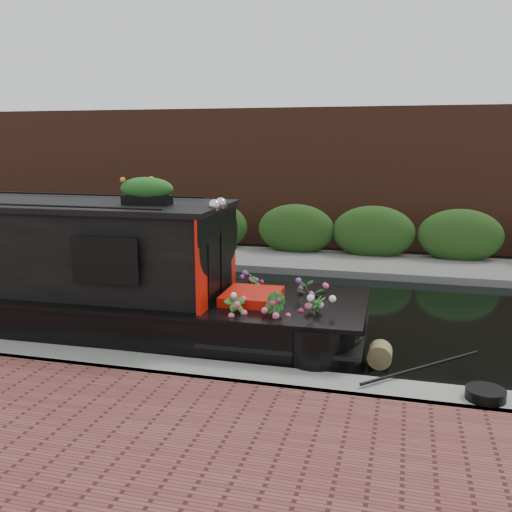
# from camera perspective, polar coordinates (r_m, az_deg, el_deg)

# --- Properties ---
(ground) EXTENTS (80.00, 80.00, 0.00)m
(ground) POSITION_cam_1_polar(r_m,az_deg,el_deg) (10.58, -2.11, -5.43)
(ground) COLOR black
(ground) RESTS_ON ground
(near_bank_coping) EXTENTS (40.00, 0.60, 0.50)m
(near_bank_coping) POSITION_cam_1_polar(r_m,az_deg,el_deg) (7.68, -9.48, -12.31)
(near_bank_coping) COLOR gray
(near_bank_coping) RESTS_ON ground
(far_bank_path) EXTENTS (40.00, 2.40, 0.34)m
(far_bank_path) POSITION_cam_1_polar(r_m,az_deg,el_deg) (14.52, 2.73, -0.75)
(far_bank_path) COLOR slate
(far_bank_path) RESTS_ON ground
(far_hedge) EXTENTS (40.00, 1.10, 2.80)m
(far_hedge) POSITION_cam_1_polar(r_m,az_deg,el_deg) (15.38, 3.43, -0.06)
(far_hedge) COLOR #234617
(far_hedge) RESTS_ON ground
(far_brick_wall) EXTENTS (40.00, 1.00, 8.00)m
(far_brick_wall) POSITION_cam_1_polar(r_m,az_deg,el_deg) (17.41, 4.82, 1.28)
(far_brick_wall) COLOR #572C1D
(far_brick_wall) RESTS_ON ground
(rope_fender) EXTENTS (0.33, 0.34, 0.33)m
(rope_fender) POSITION_cam_1_polar(r_m,az_deg,el_deg) (8.19, 12.28, -9.61)
(rope_fender) COLOR olive
(rope_fender) RESTS_ON ground
(coiled_mooring_rope) EXTENTS (0.44, 0.44, 0.12)m
(coiled_mooring_rope) POSITION_cam_1_polar(r_m,az_deg,el_deg) (7.00, 21.97, -12.68)
(coiled_mooring_rope) COLOR black
(coiled_mooring_rope) RESTS_ON near_bank_coping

